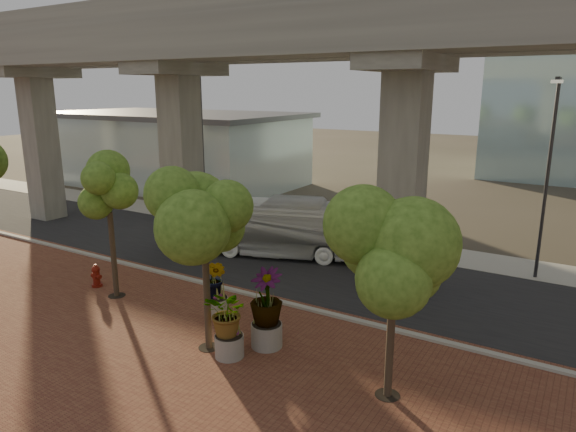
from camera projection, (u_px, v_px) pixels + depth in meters
The scene contains 17 objects.
ground at pixel (255, 277), 23.40m from camera, with size 160.00×160.00×0.00m, color #373328.
brick_plaza at pixel (116, 351), 16.75m from camera, with size 70.00×13.00×0.06m, color brown.
asphalt_road at pixel (278, 264), 25.05m from camera, with size 90.00×8.00×0.04m, color black.
curb_strip at pixel (228, 290), 21.72m from camera, with size 70.00×0.25×0.16m, color #9E9C93.
far_sidewalk at pixel (329, 237), 29.62m from camera, with size 90.00×3.00×0.06m, color #9E9C93.
transit_viaduct at pixel (278, 113), 23.30m from camera, with size 72.00×5.60×12.40m.
station_pavilion at pixel (173, 147), 45.94m from camera, with size 23.00×13.00×6.30m.
transit_bus at pixel (274, 227), 26.19m from camera, with size 2.47×10.51×2.93m, color silver.
fire_hydrant at pixel (96, 276), 22.02m from camera, with size 0.50×0.45×0.99m.
planter_front at pixel (228, 316), 16.03m from camera, with size 2.07×2.07×2.27m.
planter_right at pixel (266, 300), 16.61m from camera, with size 2.52×2.52×2.70m.
planter_left at pixel (216, 282), 18.98m from camera, with size 2.00×2.00×2.20m.
street_tree_near_west at pixel (108, 191), 20.07m from camera, with size 2.96×2.96×5.75m.
street_tree_near_east at pixel (204, 217), 15.84m from camera, with size 3.68×3.68×6.13m.
street_tree_far_east at pixel (395, 256), 13.30m from camera, with size 3.71×3.71×5.78m.
streetlamp_west at pixel (201, 139), 31.87m from camera, with size 0.45×1.32×9.09m.
streetlamp_east at pixel (548, 166), 21.92m from camera, with size 0.43×1.27×8.77m.
Camera 1 is at (12.68, -18.08, 8.36)m, focal length 32.00 mm.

